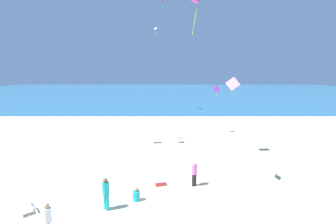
% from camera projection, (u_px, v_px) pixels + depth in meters
% --- Properties ---
extents(ground_plane, '(120.00, 120.00, 0.00)m').
position_uv_depth(ground_plane, '(168.00, 140.00, 22.05)').
color(ground_plane, beige).
extents(ocean_water, '(120.00, 60.00, 0.05)m').
position_uv_depth(ocean_water, '(169.00, 93.00, 62.28)').
color(ocean_water, teal).
rests_on(ocean_water, ground_plane).
extents(beach_chair_mid_beach, '(0.85, 0.84, 0.56)m').
position_uv_depth(beach_chair_mid_beach, '(30.00, 208.00, 11.10)').
color(beach_chair_mid_beach, white).
rests_on(beach_chair_mid_beach, ground_plane).
extents(beach_chair_near_camera, '(0.77, 0.78, 0.55)m').
position_uv_depth(beach_chair_near_camera, '(181.00, 139.00, 21.53)').
color(beach_chair_near_camera, white).
rests_on(beach_chair_near_camera, ground_plane).
extents(cooler_box, '(0.65, 0.54, 0.30)m').
position_uv_depth(cooler_box, '(161.00, 183.00, 13.70)').
color(cooler_box, red).
rests_on(cooler_box, ground_plane).
extents(person_0, '(0.41, 0.41, 1.51)m').
position_uv_depth(person_0, '(195.00, 172.00, 13.47)').
color(person_0, black).
rests_on(person_0, ground_plane).
extents(person_1, '(0.51, 0.67, 0.75)m').
position_uv_depth(person_1, '(137.00, 195.00, 12.12)').
color(person_1, '#19ADB2').
rests_on(person_1, ground_plane).
extents(person_2, '(0.44, 0.44, 1.59)m').
position_uv_depth(person_2, '(48.00, 218.00, 9.27)').
color(person_2, blue).
rests_on(person_2, ground_plane).
extents(person_3, '(0.46, 0.46, 1.65)m').
position_uv_depth(person_3, '(107.00, 192.00, 11.19)').
color(person_3, '#19ADB2').
rests_on(person_3, ground_plane).
extents(kite_white, '(0.79, 0.83, 1.47)m').
position_uv_depth(kite_white, '(156.00, 28.00, 33.58)').
color(kite_white, white).
extents(kite_purple, '(0.73, 0.75, 1.35)m').
position_uv_depth(kite_purple, '(217.00, 89.00, 25.70)').
color(kite_purple, purple).
extents(kite_pink, '(1.05, 0.41, 1.57)m').
position_uv_depth(kite_pink, '(234.00, 84.00, 17.39)').
color(kite_pink, pink).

